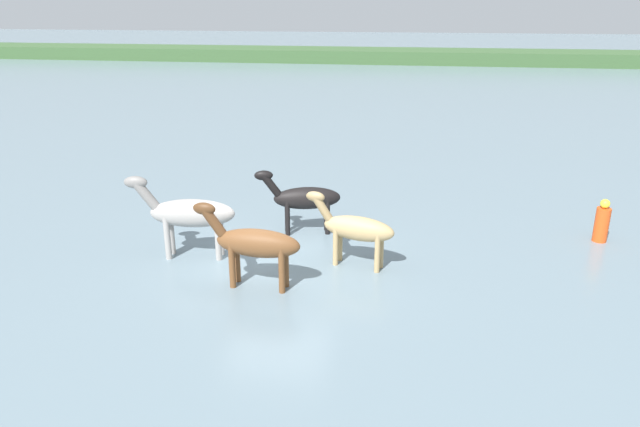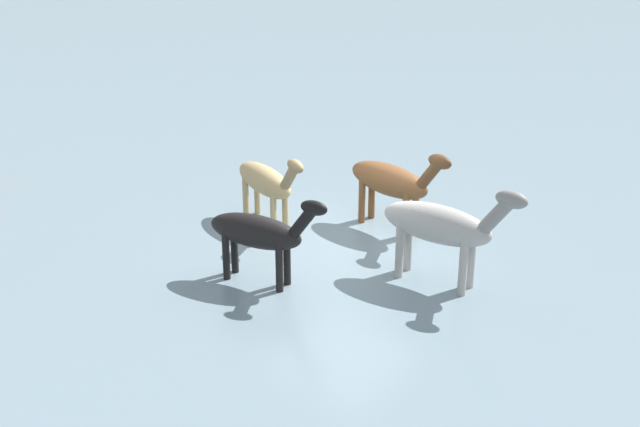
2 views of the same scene
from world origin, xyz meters
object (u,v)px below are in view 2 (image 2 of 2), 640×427
horse_gray_outer (267,182)px  horse_rear_stallion (392,181)px  horse_dark_mare (442,225)px  horse_dun_straggler (260,233)px

horse_gray_outer → horse_rear_stallion: horse_rear_stallion is taller
horse_rear_stallion → horse_dark_mare: horse_dark_mare is taller
horse_gray_outer → horse_dark_mare: horse_dark_mare is taller
horse_gray_outer → horse_dun_straggler: size_ratio=0.97×
horse_dun_straggler → horse_gray_outer: bearing=115.8°
horse_gray_outer → horse_dun_straggler: horse_dun_straggler is taller
horse_dark_mare → horse_rear_stallion: bearing=139.5°
horse_gray_outer → horse_rear_stallion: 2.47m
horse_gray_outer → horse_dark_mare: bearing=15.9°
horse_dark_mare → horse_gray_outer: bearing=174.9°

